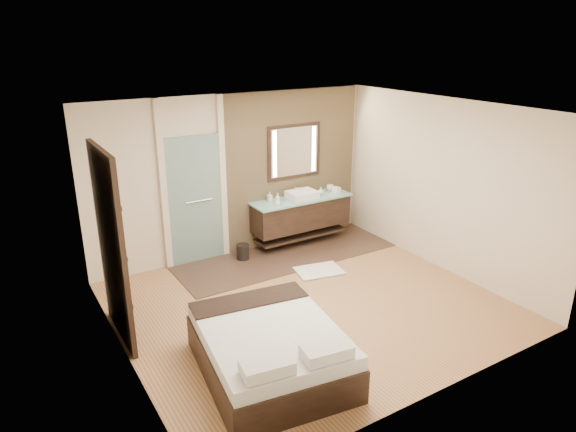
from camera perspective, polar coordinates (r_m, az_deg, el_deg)
floor at (r=7.30m, az=2.35°, el=-9.81°), size 5.00×5.00×0.00m
tile_strip at (r=8.79m, az=-0.19°, el=-4.38°), size 3.80×1.30×0.01m
stone_wall at (r=9.09m, az=0.50°, el=5.41°), size 2.60×0.08×2.70m
vanity at (r=9.08m, az=1.46°, el=0.31°), size 1.85×0.55×0.88m
mirror_unit at (r=8.97m, az=0.69°, el=7.20°), size 1.06×0.04×0.96m
frosted_door at (r=8.34m, az=-10.33°, el=2.30°), size 1.10×0.12×2.70m
shoji_partition at (r=6.43m, az=-18.98°, el=-3.21°), size 0.06×1.20×2.40m
bed at (r=5.86m, az=-1.96°, el=-14.64°), size 1.68×1.99×0.70m
bath_mat at (r=8.23m, az=3.46°, el=-6.07°), size 0.80×0.63×0.02m
waste_bin at (r=8.63m, az=-5.04°, el=-4.01°), size 0.22×0.22×0.27m
tissue_box at (r=9.31m, az=5.37°, el=2.89°), size 0.14×0.14×0.10m
soap_bottle_a at (r=8.59m, az=-1.17°, el=1.89°), size 0.08×0.08×0.20m
soap_bottle_b at (r=8.79m, az=-2.05°, el=2.17°), size 0.08×0.08×0.17m
soap_bottle_c at (r=9.17m, az=3.66°, el=2.80°), size 0.11×0.11×0.14m
cup at (r=9.42m, az=4.71°, el=3.14°), size 0.13×0.13×0.11m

